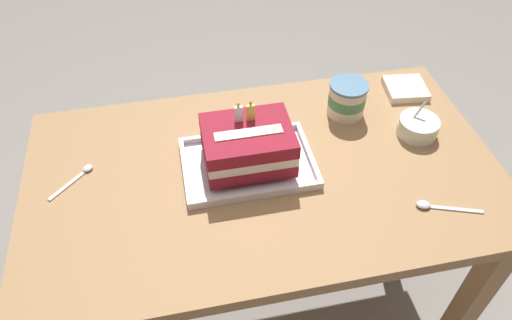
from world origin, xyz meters
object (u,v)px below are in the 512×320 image
(ice_cream_tub, at_px, (347,99))
(napkin_pile, at_px, (405,88))
(birthday_cake, at_px, (248,145))
(bowl_stack, at_px, (418,127))
(serving_spoon_by_bowls, at_px, (431,206))
(serving_spoon_near_tray, at_px, (81,174))
(foil_tray, at_px, (248,164))

(ice_cream_tub, relative_size, napkin_pile, 0.83)
(birthday_cake, xyz_separation_m, bowl_stack, (0.48, 0.03, -0.05))
(bowl_stack, bearing_deg, ice_cream_tub, 142.88)
(serving_spoon_by_bowls, distance_m, napkin_pile, 0.46)
(birthday_cake, xyz_separation_m, serving_spoon_by_bowls, (0.41, -0.22, -0.07))
(birthday_cake, distance_m, serving_spoon_near_tray, 0.43)
(ice_cream_tub, bearing_deg, serving_spoon_near_tray, -172.29)
(ice_cream_tub, relative_size, serving_spoon_near_tray, 0.99)
(foil_tray, bearing_deg, napkin_pile, 22.01)
(napkin_pile, bearing_deg, bowl_stack, -104.90)
(birthday_cake, height_order, serving_spoon_by_bowls, birthday_cake)
(foil_tray, relative_size, napkin_pile, 2.55)
(serving_spoon_by_bowls, bearing_deg, napkin_pile, 73.88)
(ice_cream_tub, bearing_deg, napkin_pile, 15.79)
(foil_tray, distance_m, serving_spoon_near_tray, 0.43)
(birthday_cake, distance_m, napkin_pile, 0.58)
(ice_cream_tub, distance_m, serving_spoon_near_tray, 0.75)
(birthday_cake, bearing_deg, ice_cream_tub, 25.94)
(birthday_cake, bearing_deg, serving_spoon_near_tray, 172.78)
(foil_tray, relative_size, serving_spoon_near_tray, 3.04)
(foil_tray, distance_m, bowl_stack, 0.48)
(serving_spoon_near_tray, bearing_deg, ice_cream_tub, 7.71)
(ice_cream_tub, height_order, serving_spoon_by_bowls, ice_cream_tub)
(birthday_cake, height_order, serving_spoon_near_tray, birthday_cake)
(foil_tray, distance_m, napkin_pile, 0.57)
(foil_tray, bearing_deg, bowl_stack, 3.46)
(foil_tray, height_order, serving_spoon_near_tray, foil_tray)
(bowl_stack, bearing_deg, serving_spoon_by_bowls, -107.02)
(ice_cream_tub, distance_m, serving_spoon_by_bowls, 0.39)
(serving_spoon_near_tray, bearing_deg, napkin_pile, 9.56)
(napkin_pile, bearing_deg, ice_cream_tub, -164.21)
(foil_tray, height_order, serving_spoon_by_bowls, foil_tray)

